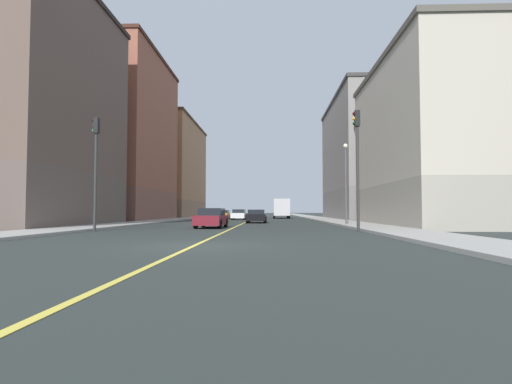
# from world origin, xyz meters

# --- Properties ---
(ground_plane) EXTENTS (400.00, 400.00, 0.00)m
(ground_plane) POSITION_xyz_m (0.00, 0.00, 0.00)
(ground_plane) COLOR #29302D
(ground_plane) RESTS_ON ground
(sidewalk_left) EXTENTS (3.34, 168.00, 0.15)m
(sidewalk_left) POSITION_xyz_m (9.59, 49.00, 0.07)
(sidewalk_left) COLOR #9E9B93
(sidewalk_left) RESTS_ON ground
(sidewalk_right) EXTENTS (3.34, 168.00, 0.15)m
(sidewalk_right) POSITION_xyz_m (-9.59, 49.00, 0.07)
(sidewalk_right) COLOR #9E9B93
(sidewalk_right) RESTS_ON ground
(lane_center_stripe) EXTENTS (0.16, 154.00, 0.01)m
(lane_center_stripe) POSITION_xyz_m (0.00, 49.00, 0.01)
(lane_center_stripe) COLOR #E5D14C
(lane_center_stripe) RESTS_ON ground
(building_left_near) EXTENTS (9.33, 18.42, 13.19)m
(building_left_near) POSITION_xyz_m (15.78, 18.86, 6.60)
(building_left_near) COLOR #9D9688
(building_left_near) RESTS_ON ground
(building_left_mid) EXTENTS (9.33, 23.38, 16.66)m
(building_left_mid) POSITION_xyz_m (15.78, 43.12, 8.34)
(building_left_mid) COLOR slate
(building_left_mid) RESTS_ON ground
(building_right_corner) EXTENTS (9.33, 16.34, 18.30)m
(building_right_corner) POSITION_xyz_m (-15.78, 16.70, 9.16)
(building_right_corner) COLOR brown
(building_right_corner) RESTS_ON ground
(building_right_midblock) EXTENTS (9.33, 18.59, 20.70)m
(building_right_midblock) POSITION_xyz_m (-15.78, 36.57, 10.36)
(building_right_midblock) COLOR brown
(building_right_midblock) RESTS_ON ground
(building_right_distant) EXTENTS (9.33, 23.57, 17.48)m
(building_right_distant) POSITION_xyz_m (-15.78, 60.59, 8.75)
(building_right_distant) COLOR #8F6B4F
(building_right_distant) RESTS_ON ground
(traffic_light_left_near) EXTENTS (0.40, 0.32, 6.89)m
(traffic_light_left_near) POSITION_xyz_m (7.51, 9.25, 4.39)
(traffic_light_left_near) COLOR #2D2D2D
(traffic_light_left_near) RESTS_ON ground
(traffic_light_right_near) EXTENTS (0.40, 0.32, 6.60)m
(traffic_light_right_near) POSITION_xyz_m (-7.54, 9.25, 4.23)
(traffic_light_right_near) COLOR #2D2D2D
(traffic_light_right_near) RESTS_ON ground
(street_lamp_left_near) EXTENTS (0.36, 0.36, 6.36)m
(street_lamp_left_near) POSITION_xyz_m (8.52, 18.46, 4.06)
(street_lamp_left_near) COLOR #4C4C51
(street_lamp_left_near) RESTS_ON ground
(car_black) EXTENTS (1.96, 4.28, 1.30)m
(car_black) POSITION_xyz_m (1.19, 26.36, 0.64)
(car_black) COLOR black
(car_black) RESTS_ON ground
(car_orange) EXTENTS (2.01, 4.63, 1.28)m
(car_orange) POSITION_xyz_m (-4.37, 44.98, 0.63)
(car_orange) COLOR orange
(car_orange) RESTS_ON ground
(car_white) EXTENTS (1.95, 4.25, 1.37)m
(car_white) POSITION_xyz_m (-1.67, 40.69, 0.67)
(car_white) COLOR white
(car_white) RESTS_ON ground
(car_maroon) EXTENTS (2.00, 4.08, 1.38)m
(car_maroon) POSITION_xyz_m (-1.54, 14.47, 0.67)
(car_maroon) COLOR maroon
(car_maroon) RESTS_ON ground
(box_truck) EXTENTS (2.51, 7.77, 2.96)m
(box_truck) POSITION_xyz_m (4.20, 49.77, 1.58)
(box_truck) COLOR maroon
(box_truck) RESTS_ON ground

